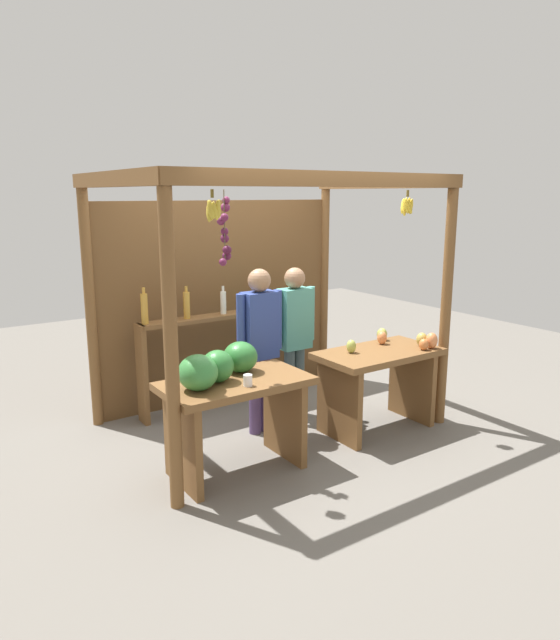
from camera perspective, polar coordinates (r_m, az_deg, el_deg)
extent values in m
plane|color=slate|center=(5.84, -1.05, -10.09)|extent=(12.00, 12.00, 0.00)
cylinder|color=brown|center=(4.03, -10.71, -2.65)|extent=(0.10, 0.10, 2.40)
cylinder|color=brown|center=(5.74, 16.08, 1.56)|extent=(0.10, 0.10, 2.40)
cylinder|color=brown|center=(5.75, -18.24, 1.44)|extent=(0.10, 0.10, 2.40)
cylinder|color=brown|center=(7.06, 4.38, 3.96)|extent=(0.10, 0.10, 2.40)
cube|color=brown|center=(4.64, 5.35, 13.69)|extent=(2.93, 0.12, 0.12)
cube|color=brown|center=(4.77, -15.93, 13.25)|extent=(0.12, 1.97, 0.12)
cube|color=brown|center=(6.28, 10.02, 13.21)|extent=(0.12, 1.97, 0.12)
cube|color=brown|center=(6.32, -5.84, 1.83)|extent=(2.83, 0.04, 2.16)
cylinder|color=brown|center=(4.21, -6.72, 12.30)|extent=(0.02, 0.02, 0.06)
ellipsoid|color=gold|center=(4.24, -6.17, 10.88)|extent=(0.04, 0.08, 0.14)
ellipsoid|color=gold|center=(4.25, -6.50, 10.56)|extent=(0.08, 0.08, 0.15)
ellipsoid|color=gold|center=(4.24, -6.81, 10.69)|extent=(0.08, 0.04, 0.14)
ellipsoid|color=gold|center=(4.23, -7.04, 10.79)|extent=(0.06, 0.05, 0.14)
ellipsoid|color=gold|center=(4.21, -7.04, 10.47)|extent=(0.05, 0.07, 0.14)
ellipsoid|color=gold|center=(4.19, -6.90, 10.77)|extent=(0.05, 0.06, 0.14)
ellipsoid|color=gold|center=(4.19, -6.75, 10.81)|extent=(0.06, 0.06, 0.14)
ellipsoid|color=gold|center=(4.19, -6.41, 10.65)|extent=(0.07, 0.04, 0.14)
ellipsoid|color=gold|center=(4.21, -6.13, 10.81)|extent=(0.06, 0.07, 0.15)
cylinder|color=brown|center=(5.43, 12.49, 12.10)|extent=(0.02, 0.02, 0.06)
ellipsoid|color=gold|center=(5.46, 12.70, 10.90)|extent=(0.04, 0.09, 0.15)
ellipsoid|color=gold|center=(5.46, 12.45, 11.00)|extent=(0.06, 0.07, 0.15)
ellipsoid|color=gold|center=(5.47, 12.20, 11.01)|extent=(0.07, 0.04, 0.15)
ellipsoid|color=gold|center=(5.45, 12.03, 10.93)|extent=(0.07, 0.06, 0.15)
ellipsoid|color=gold|center=(5.43, 12.17, 10.75)|extent=(0.05, 0.06, 0.15)
ellipsoid|color=gold|center=(5.41, 12.30, 10.95)|extent=(0.05, 0.08, 0.15)
ellipsoid|color=gold|center=(5.40, 12.53, 10.91)|extent=(0.08, 0.07, 0.15)
ellipsoid|color=gold|center=(5.42, 12.69, 10.89)|extent=(0.08, 0.04, 0.15)
ellipsoid|color=gold|center=(5.44, 12.79, 10.83)|extent=(0.07, 0.08, 0.15)
cylinder|color=#4C422D|center=(4.47, -5.50, 9.19)|extent=(0.01, 0.01, 0.55)
sphere|color=#601E42|center=(4.49, -5.34, 11.70)|extent=(0.06, 0.06, 0.06)
sphere|color=#601E42|center=(4.49, -5.41, 11.01)|extent=(0.07, 0.07, 0.07)
sphere|color=#601E42|center=(4.44, -5.49, 10.06)|extent=(0.06, 0.06, 0.06)
sphere|color=#601E42|center=(4.48, -5.83, 9.72)|extent=(0.07, 0.07, 0.07)
sphere|color=#511938|center=(4.49, -5.49, 8.70)|extent=(0.06, 0.06, 0.06)
sphere|color=#511938|center=(4.50, -5.48, 8.02)|extent=(0.07, 0.07, 0.07)
sphere|color=#47142D|center=(4.48, -5.25, 6.90)|extent=(0.07, 0.07, 0.07)
sphere|color=#601E42|center=(4.47, -5.66, 5.71)|extent=(0.06, 0.06, 0.06)
sphere|color=#511938|center=(4.52, -5.28, 6.32)|extent=(0.07, 0.07, 0.07)
cube|color=brown|center=(4.63, -4.41, -6.27)|extent=(1.19, 0.64, 0.06)
cube|color=brown|center=(4.58, -9.60, -11.93)|extent=(0.06, 0.58, 0.72)
cube|color=brown|center=(5.01, 0.45, -9.55)|extent=(0.06, 0.58, 0.72)
ellipsoid|color=#2D7533|center=(4.79, -3.94, -3.66)|extent=(0.39, 0.39, 0.26)
ellipsoid|color=#38843D|center=(4.38, -8.10, -5.16)|extent=(0.35, 0.35, 0.27)
ellipsoid|color=#2D7533|center=(4.55, -6.19, -4.55)|extent=(0.29, 0.29, 0.26)
cylinder|color=white|center=(4.46, -3.20, -5.97)|extent=(0.07, 0.07, 0.09)
cube|color=brown|center=(5.54, 9.71, -3.29)|extent=(1.19, 0.64, 0.06)
cube|color=brown|center=(5.35, 5.84, -8.13)|extent=(0.06, 0.58, 0.72)
cube|color=brown|center=(5.98, 12.88, -6.16)|extent=(0.06, 0.58, 0.72)
ellipsoid|color=#A8B24C|center=(5.40, 7.05, -2.60)|extent=(0.10, 0.10, 0.12)
ellipsoid|color=#B79E47|center=(5.76, 13.83, -1.87)|extent=(0.14, 0.14, 0.13)
ellipsoid|color=#CC7038|center=(5.62, 14.01, -2.36)|extent=(0.12, 0.12, 0.11)
ellipsoid|color=#E07F47|center=(5.75, 10.04, -1.74)|extent=(0.10, 0.10, 0.13)
ellipsoid|color=#A8B24C|center=(5.90, 10.04, -1.39)|extent=(0.15, 0.15, 0.13)
ellipsoid|color=#E07F47|center=(5.69, 14.74, -1.98)|extent=(0.13, 0.13, 0.15)
cube|color=brown|center=(5.82, -13.45, -5.26)|extent=(0.05, 0.20, 1.00)
cube|color=brown|center=(6.66, 1.48, -2.68)|extent=(0.05, 0.20, 1.00)
cube|color=brown|center=(6.07, -5.56, 0.43)|extent=(1.84, 0.22, 0.04)
cylinder|color=gold|center=(5.68, -13.24, 1.07)|extent=(0.07, 0.07, 0.30)
cylinder|color=gold|center=(5.65, -13.32, 2.84)|extent=(0.03, 0.03, 0.06)
cylinder|color=gold|center=(5.85, -9.20, 1.44)|extent=(0.07, 0.07, 0.27)
cylinder|color=gold|center=(5.83, -9.26, 3.03)|extent=(0.03, 0.03, 0.06)
cylinder|color=silver|center=(6.04, -5.63, 1.71)|extent=(0.06, 0.06, 0.24)
cylinder|color=silver|center=(6.02, -5.65, 3.09)|extent=(0.03, 0.03, 0.06)
cylinder|color=#338C4C|center=(6.25, -2.12, 2.33)|extent=(0.08, 0.08, 0.28)
cylinder|color=#338C4C|center=(6.23, -2.14, 3.87)|extent=(0.03, 0.03, 0.06)
cylinder|color=#D8B266|center=(6.50, 1.14, 2.46)|extent=(0.08, 0.08, 0.22)
cylinder|color=#D8B266|center=(6.48, 1.14, 3.68)|extent=(0.04, 0.04, 0.06)
cylinder|color=#513B69|center=(5.48, -2.50, -7.53)|extent=(0.11, 0.11, 0.74)
cylinder|color=#513B69|center=(5.54, -1.44, -7.29)|extent=(0.11, 0.11, 0.74)
cube|color=#2D428C|center=(5.31, -2.02, -0.52)|extent=(0.32, 0.19, 0.62)
cylinder|color=#2D428C|center=(5.21, -3.89, -0.46)|extent=(0.08, 0.08, 0.56)
cylinder|color=#2D428C|center=(5.41, -0.24, 0.07)|extent=(0.08, 0.08, 0.56)
sphere|color=#997051|center=(5.24, -2.06, 3.93)|extent=(0.21, 0.21, 0.21)
cylinder|color=#455A60|center=(5.87, 0.93, -6.24)|extent=(0.11, 0.11, 0.72)
cylinder|color=#455A60|center=(5.93, 1.88, -6.03)|extent=(0.11, 0.11, 0.72)
cube|color=teal|center=(5.72, 1.44, 0.14)|extent=(0.32, 0.19, 0.60)
cylinder|color=teal|center=(5.61, -0.22, 0.20)|extent=(0.08, 0.08, 0.54)
cylinder|color=teal|center=(5.84, 3.04, 0.67)|extent=(0.08, 0.08, 0.54)
sphere|color=#997051|center=(5.65, 1.46, 4.16)|extent=(0.21, 0.21, 0.21)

